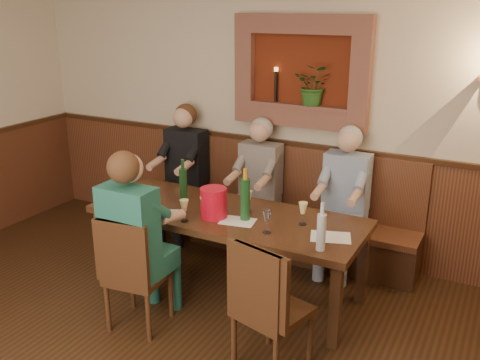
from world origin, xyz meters
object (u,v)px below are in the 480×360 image
object	(u,v)px
dining_table	(227,221)
water_bottle	(321,231)
person_bench_left	(183,183)
person_chair_front	(139,254)
wine_bottle_green_a	(245,199)
chair_near_right	(270,332)
person_bench_mid	(256,199)
wine_bottle_green_b	(183,183)
bench	(272,220)
person_bench_right	(342,214)
spittoon_bucket	(214,203)
chair_near_left	(138,294)

from	to	relation	value
dining_table	water_bottle	bearing A→B (deg)	-18.12
person_bench_left	person_chair_front	distance (m)	1.74
person_chair_front	wine_bottle_green_a	world-z (taller)	person_chair_front
chair_near_right	person_bench_mid	size ratio (longest dim) A/B	0.72
chair_near_right	wine_bottle_green_b	distance (m)	1.71
bench	wine_bottle_green_b	bearing A→B (deg)	-121.26
chair_near_right	person_bench_mid	world-z (taller)	person_bench_mid
bench	wine_bottle_green_b	distance (m)	1.15
person_bench_right	spittoon_bucket	world-z (taller)	person_bench_right
person_bench_mid	dining_table	bearing A→B (deg)	-81.37
wine_bottle_green_a	chair_near_left	bearing A→B (deg)	-126.73
bench	water_bottle	world-z (taller)	water_bottle
chair_near_left	person_chair_front	xyz separation A→B (m)	(-0.00, 0.04, 0.33)
bench	person_bench_mid	distance (m)	0.30
person_bench_left	wine_bottle_green_b	bearing A→B (deg)	-55.30
bench	wine_bottle_green_a	xyz separation A→B (m)	(0.21, -1.01, 0.61)
dining_table	person_chair_front	bearing A→B (deg)	-114.94
person_bench_right	wine_bottle_green_b	xyz separation A→B (m)	(-1.29, -0.74, 0.32)
bench	chair_near_right	xyz separation A→B (m)	(0.80, -1.76, -0.04)
person_bench_mid	wine_bottle_green_b	distance (m)	0.90
person_bench_mid	person_bench_right	world-z (taller)	person_bench_right
person_bench_right	wine_bottle_green_b	size ratio (longest dim) A/B	3.67
bench	wine_bottle_green_a	world-z (taller)	wine_bottle_green_a
person_bench_mid	spittoon_bucket	distance (m)	1.02
chair_near_right	person_chair_front	size ratio (longest dim) A/B	0.68
person_bench_mid	spittoon_bucket	world-z (taller)	person_bench_mid
wine_bottle_green_a	wine_bottle_green_b	bearing A→B (deg)	167.50
person_bench_left	person_bench_right	distance (m)	1.80
spittoon_bucket	wine_bottle_green_b	distance (m)	0.52
wine_bottle_green_b	water_bottle	distance (m)	1.53
person_bench_left	wine_bottle_green_a	world-z (taller)	person_bench_left
dining_table	chair_near_left	distance (m)	0.98
bench	person_bench_right	world-z (taller)	person_bench_right
person_bench_right	spittoon_bucket	xyz separation A→B (m)	(-0.83, -0.97, 0.29)
dining_table	chair_near_left	world-z (taller)	chair_near_left
person_bench_left	person_chair_front	bearing A→B (deg)	-67.63
person_bench_left	wine_bottle_green_b	world-z (taller)	person_bench_left
bench	water_bottle	distance (m)	1.68
chair_near_right	person_bench_left	xyz separation A→B (m)	(-1.82, 1.65, 0.31)
chair_near_left	person_bench_left	size ratio (longest dim) A/B	0.66
dining_table	chair_near_left	bearing A→B (deg)	-113.61
chair_near_left	water_bottle	size ratio (longest dim) A/B	2.60
dining_table	person_bench_mid	size ratio (longest dim) A/B	1.71
bench	water_bottle	bearing A→B (deg)	-52.57
chair_near_left	chair_near_right	distance (m)	1.16
wine_bottle_green_a	dining_table	bearing A→B (deg)	163.36
dining_table	person_bench_right	world-z (taller)	person_bench_right
person_bench_mid	chair_near_left	bearing A→B (deg)	-97.94
person_bench_right	bench	bearing A→B (deg)	172.23
person_bench_right	spittoon_bucket	bearing A→B (deg)	-130.38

